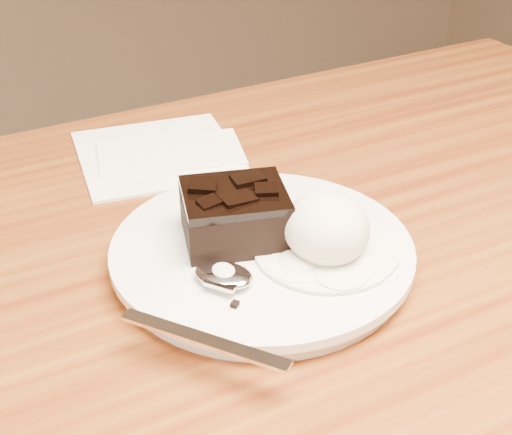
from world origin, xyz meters
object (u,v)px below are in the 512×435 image
plate (262,255)px  napkin (158,153)px  brownie (235,218)px  ice_cream_scoop (327,228)px  spoon (224,277)px

plate → napkin: size_ratio=1.54×
plate → brownie: brownie is taller
ice_cream_scoop → spoon: bearing=177.8°
brownie → napkin: bearing=86.0°
plate → ice_cream_scoop: 0.06m
ice_cream_scoop → spoon: 0.09m
spoon → ice_cream_scoop: bearing=-38.3°
brownie → napkin: brownie is taller
brownie → plate: bearing=-53.3°
ice_cream_scoop → napkin: (-0.04, 0.26, -0.04)m
plate → spoon: 0.06m
napkin → plate: bearing=-90.0°
plate → napkin: 0.22m
plate → spoon: (-0.05, -0.03, 0.02)m
brownie → spoon: size_ratio=0.44×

